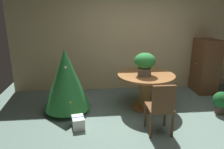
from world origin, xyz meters
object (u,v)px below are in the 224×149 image
holiday_tree (66,79)px  gift_box_cream (78,122)px  wooden_cabinet (205,66)px  flower_vase (145,62)px  wooden_chair_near (161,106)px  potted_plant (221,101)px  round_dining_table (146,85)px

holiday_tree → gift_box_cream: bearing=-70.0°
gift_box_cream → wooden_cabinet: size_ratio=0.23×
flower_vase → holiday_tree: size_ratio=0.35×
flower_vase → wooden_chair_near: (0.05, -0.95, -0.51)m
wooden_cabinet → potted_plant: size_ratio=2.92×
round_dining_table → wooden_cabinet: wooden_cabinet is taller
wooden_chair_near → potted_plant: size_ratio=1.97×
wooden_chair_near → holiday_tree: (-1.62, 1.00, 0.19)m
round_dining_table → wooden_chair_near: (0.00, -1.01, -0.02)m
holiday_tree → wooden_chair_near: bearing=-31.7°
holiday_tree → round_dining_table: bearing=0.3°
gift_box_cream → wooden_cabinet: (3.10, 1.52, 0.57)m
round_dining_table → gift_box_cream: 1.59m
holiday_tree → wooden_cabinet: (3.34, 0.84, -0.03)m
flower_vase → holiday_tree: (-1.56, 0.05, -0.32)m
round_dining_table → potted_plant: size_ratio=2.55×
round_dining_table → wooden_chair_near: size_ratio=1.29×
round_dining_table → potted_plant: bearing=-15.2°
wooden_chair_near → round_dining_table: bearing=90.0°
wooden_chair_near → holiday_tree: bearing=148.3°
flower_vase → potted_plant: bearing=-12.6°
wooden_chair_near → potted_plant: wooden_chair_near is taller
wooden_cabinet → potted_plant: 1.33m
flower_vase → holiday_tree: bearing=178.2°
wooden_cabinet → potted_plant: bearing=-102.6°
potted_plant → wooden_cabinet: bearing=77.4°
wooden_chair_near → wooden_cabinet: (1.73, 1.84, 0.16)m
flower_vase → wooden_chair_near: 1.08m
wooden_chair_near → potted_plant: 1.59m
round_dining_table → wooden_chair_near: 1.01m
round_dining_table → flower_vase: 0.50m
holiday_tree → potted_plant: holiday_tree is taller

